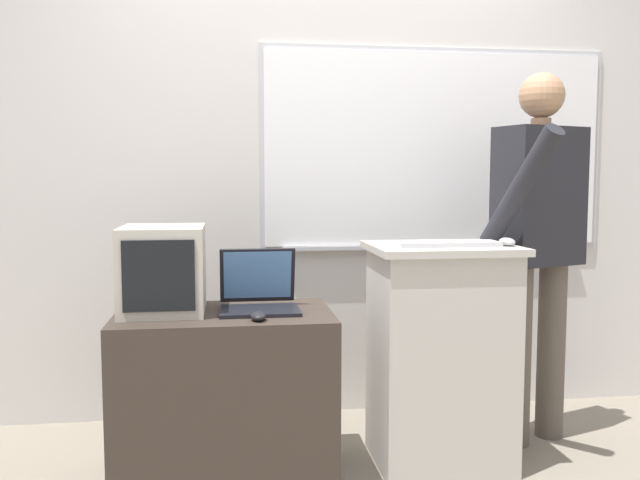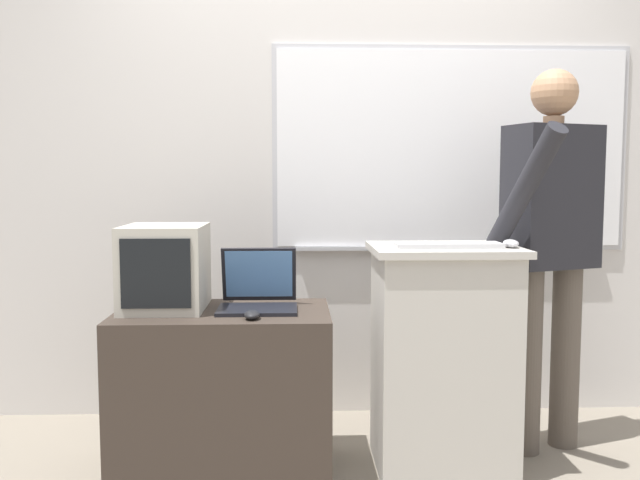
% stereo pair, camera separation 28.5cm
% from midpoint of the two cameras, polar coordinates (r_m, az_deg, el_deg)
% --- Properties ---
extents(back_wall, '(6.40, 0.17, 2.72)m').
position_cam_midpoint_polar(back_wall, '(3.58, -1.51, 7.18)').
color(back_wall, silver).
rests_on(back_wall, ground_plane).
extents(lectern_podium, '(0.61, 0.49, 0.95)m').
position_cam_midpoint_polar(lectern_podium, '(2.98, 7.38, -9.53)').
color(lectern_podium, '#BCB7AD').
rests_on(lectern_podium, ground_plane).
extents(side_desk, '(0.88, 0.55, 0.69)m').
position_cam_midpoint_polar(side_desk, '(2.90, -10.86, -12.74)').
color(side_desk, '#382D26').
rests_on(side_desk, ground_plane).
extents(person_presenter, '(0.57, 0.65, 1.71)m').
position_cam_midpoint_polar(person_presenter, '(3.23, 15.56, 0.60)').
color(person_presenter, brown).
rests_on(person_presenter, ground_plane).
extents(laptop, '(0.33, 0.31, 0.25)m').
position_cam_midpoint_polar(laptop, '(2.85, -8.07, -4.45)').
color(laptop, black).
rests_on(laptop, side_desk).
extents(wireless_keyboard, '(0.43, 0.14, 0.02)m').
position_cam_midpoint_polar(wireless_keyboard, '(2.84, 7.86, -0.33)').
color(wireless_keyboard, silver).
rests_on(wireless_keyboard, lectern_podium).
extents(computer_mouse_by_laptop, '(0.06, 0.10, 0.03)m').
position_cam_midpoint_polar(computer_mouse_by_laptop, '(2.64, -8.33, -6.39)').
color(computer_mouse_by_laptop, black).
rests_on(computer_mouse_by_laptop, side_desk).
extents(computer_mouse_by_keyboard, '(0.06, 0.10, 0.03)m').
position_cam_midpoint_polar(computer_mouse_by_keyboard, '(2.90, 12.79, -0.16)').
color(computer_mouse_by_keyboard, '#BCBCC1').
rests_on(computer_mouse_by_keyboard, lectern_podium).
extents(crt_monitor, '(0.33, 0.40, 0.35)m').
position_cam_midpoint_polar(crt_monitor, '(2.86, -15.86, -2.39)').
color(crt_monitor, '#BCB7A8').
rests_on(crt_monitor, side_desk).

